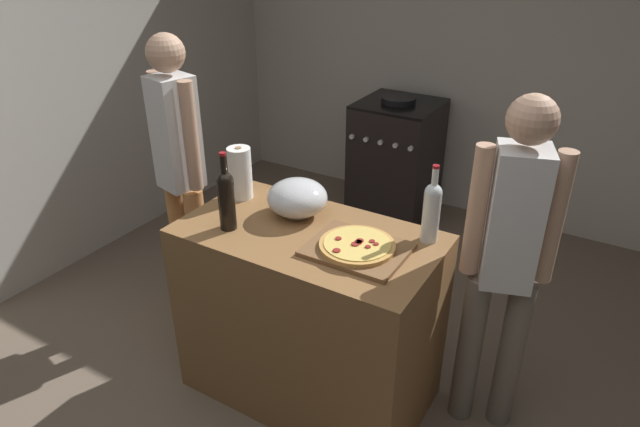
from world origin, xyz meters
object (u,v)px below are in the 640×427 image
Objects in this scene: pizza at (357,245)px; paper_towel_roll at (240,173)px; mixing_bowl at (297,198)px; person_in_red at (507,257)px; person_in_stripes at (180,165)px; stove at (396,159)px; wine_bottle_dark at (226,197)px; wine_bottle_green at (432,210)px.

paper_towel_roll is at bearing 167.38° from pizza.
mixing_bowl is 0.94m from person_in_red.
pizza is 1.25m from person_in_stripes.
person_in_stripes reaches higher than stove.
pizza is 0.60m from wine_bottle_dark.
person_in_red is at bearing 28.74° from pizza.
wine_bottle_dark is at bearing -125.97° from mixing_bowl.
paper_towel_roll is 0.16× the size of person_in_red.
stove is at bearing 117.30° from wine_bottle_green.
wine_bottle_dark is 0.76m from person_in_stripes.
person_in_stripes reaches higher than paper_towel_roll.
person_in_stripes reaches higher than person_in_red.
person_in_red reaches higher than mixing_bowl.
stove is 0.59× the size of person_in_stripes.
mixing_bowl is 0.18× the size of person_in_red.
mixing_bowl is at bearing -80.53° from stove.
mixing_bowl is 0.78× the size of wine_bottle_dark.
paper_towel_roll is 0.31m from wine_bottle_dark.
mixing_bowl is at bearing -2.32° from paper_towel_roll.
mixing_bowl reaches higher than stove.
pizza is at bearing -70.87° from stove.
mixing_bowl is 0.85m from person_in_stripes.
mixing_bowl is 0.62m from wine_bottle_green.
wine_bottle_green is 0.22× the size of person_in_red.
wine_bottle_green is 0.21× the size of person_in_stripes.
person_in_red is (0.93, 0.15, -0.10)m from mixing_bowl.
person_in_red is at bearing 20.16° from wine_bottle_dark.
wine_bottle_dark reaches higher than pizza.
wine_bottle_green is at bearing -0.78° from person_in_stripes.
paper_towel_roll is 0.75× the size of wine_bottle_green.
wine_bottle_green is 0.36m from person_in_red.
person_in_stripes is at bearing -106.65° from stove.
stove is at bearing 73.35° from person_in_stripes.
pizza is 2.19m from stove.
person_in_stripes is (-0.50, 0.10, -0.10)m from paper_towel_roll.
wine_bottle_dark is at bearing -159.84° from person_in_red.
paper_towel_roll is (-0.34, 0.01, 0.04)m from mixing_bowl.
person_in_stripes is 1.76m from person_in_red.
person_in_stripes reaches higher than pizza.
pizza is at bearing -132.20° from wine_bottle_green.
mixing_bowl is at bearing 54.03° from wine_bottle_dark.
mixing_bowl reaches higher than pizza.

